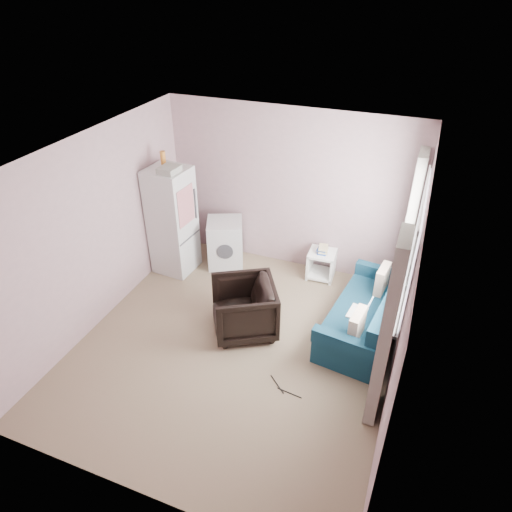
{
  "coord_description": "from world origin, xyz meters",
  "views": [
    {
      "loc": [
        1.8,
        -3.91,
        4.1
      ],
      "look_at": [
        0.05,
        0.6,
        1.0
      ],
      "focal_mm": 32.0,
      "sensor_mm": 36.0,
      "label": 1
    }
  ],
  "objects_px": {
    "armchair": "(244,306)",
    "washing_machine": "(225,242)",
    "side_table": "(322,262)",
    "fridge": "(172,220)",
    "sofa": "(368,317)"
  },
  "relations": [
    {
      "from": "sofa",
      "to": "fridge",
      "type": "bearing_deg",
      "value": 178.89
    },
    {
      "from": "fridge",
      "to": "side_table",
      "type": "xyz_separation_m",
      "value": [
        2.2,
        0.58,
        -0.59
      ]
    },
    {
      "from": "washing_machine",
      "to": "side_table",
      "type": "height_order",
      "value": "washing_machine"
    },
    {
      "from": "armchair",
      "to": "side_table",
      "type": "xyz_separation_m",
      "value": [
        0.63,
        1.57,
        -0.14
      ]
    },
    {
      "from": "fridge",
      "to": "washing_machine",
      "type": "distance_m",
      "value": 0.9
    },
    {
      "from": "side_table",
      "to": "sofa",
      "type": "relative_size",
      "value": 0.3
    },
    {
      "from": "armchair",
      "to": "fridge",
      "type": "relative_size",
      "value": 0.42
    },
    {
      "from": "armchair",
      "to": "washing_machine",
      "type": "relative_size",
      "value": 1.05
    },
    {
      "from": "armchair",
      "to": "washing_machine",
      "type": "xyz_separation_m",
      "value": [
        -0.89,
        1.38,
        -0.0
      ]
    },
    {
      "from": "armchair",
      "to": "sofa",
      "type": "bearing_deg",
      "value": 78.4
    },
    {
      "from": "armchair",
      "to": "washing_machine",
      "type": "distance_m",
      "value": 1.64
    },
    {
      "from": "washing_machine",
      "to": "side_table",
      "type": "relative_size",
      "value": 1.4
    },
    {
      "from": "washing_machine",
      "to": "side_table",
      "type": "bearing_deg",
      "value": -15.95
    },
    {
      "from": "washing_machine",
      "to": "sofa",
      "type": "distance_m",
      "value": 2.56
    },
    {
      "from": "fridge",
      "to": "sofa",
      "type": "bearing_deg",
      "value": -4.67
    }
  ]
}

